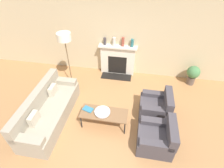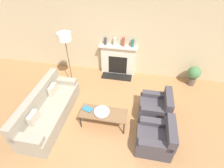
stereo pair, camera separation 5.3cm
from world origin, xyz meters
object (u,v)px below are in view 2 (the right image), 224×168
at_px(couch, 48,110).
at_px(bowl, 102,112).
at_px(armchair_far, 156,107).
at_px(mantel_vase_center_right, 123,42).
at_px(mantel_vase_left, 105,41).
at_px(book, 88,109).
at_px(fireplace, 118,60).
at_px(floor_lamp, 65,41).
at_px(potted_plant, 194,74).
at_px(coffee_table, 103,114).
at_px(mantel_vase_center_left, 115,42).
at_px(armchair_near, 156,138).
at_px(mantel_vase_right, 133,43).

xyz_separation_m(couch, bowl, (1.46, 0.06, 0.16)).
distance_m(armchair_far, mantel_vase_center_right, 2.39).
bearing_deg(mantel_vase_left, book, -89.11).
bearing_deg(fireplace, bowl, -90.48).
relative_size(fireplace, mantel_vase_left, 5.25).
height_order(floor_lamp, potted_plant, floor_lamp).
height_order(coffee_table, mantel_vase_center_right, mantel_vase_center_right).
xyz_separation_m(coffee_table, floor_lamp, (-1.42, 1.45, 1.18)).
relative_size(bowl, book, 1.32).
bearing_deg(armchair_far, potted_plant, 143.16).
bearing_deg(book, bowl, 10.81).
xyz_separation_m(armchair_far, mantel_vase_center_left, (-1.49, 1.83, 0.95)).
relative_size(coffee_table, potted_plant, 1.76).
distance_m(armchair_near, book, 1.83).
relative_size(armchair_near, mantel_vase_right, 3.05).
relative_size(fireplace, couch, 0.57).
distance_m(book, floor_lamp, 2.06).
distance_m(fireplace, bowl, 2.44).
bearing_deg(armchair_far, couch, -76.53).
xyz_separation_m(couch, book, (1.06, 0.11, 0.13)).
relative_size(book, mantel_vase_center_right, 0.99).
xyz_separation_m(armchair_near, floor_lamp, (-2.76, 1.83, 1.31)).
distance_m(book, mantel_vase_center_left, 2.54).
bearing_deg(couch, fireplace, -30.61).
height_order(mantel_vase_center_left, mantel_vase_right, mantel_vase_center_left).
distance_m(couch, mantel_vase_center_left, 2.99).
distance_m(couch, mantel_vase_center_right, 3.14).
bearing_deg(armchair_near, fireplace, -154.30).
relative_size(armchair_far, floor_lamp, 0.44).
xyz_separation_m(mantel_vase_center_right, mantel_vase_right, (0.31, 0.00, -0.02)).
bearing_deg(couch, bowl, -87.55).
relative_size(armchair_far, mantel_vase_center_right, 2.67).
distance_m(armchair_far, mantel_vase_right, 2.25).
distance_m(armchair_near, floor_lamp, 3.56).
bearing_deg(fireplace, coffee_table, -89.59).
bearing_deg(potted_plant, mantel_vase_left, 175.88).
bearing_deg(couch, mantel_vase_center_right, -33.04).
xyz_separation_m(couch, potted_plant, (4.04, 2.30, 0.08)).
distance_m(floor_lamp, potted_plant, 4.21).
bearing_deg(armchair_near, couch, -96.39).
bearing_deg(armchair_near, floor_lamp, -123.59).
height_order(floor_lamp, mantel_vase_right, floor_lamp).
bearing_deg(mantel_vase_center_right, coffee_table, -93.25).
xyz_separation_m(coffee_table, bowl, (-0.04, -0.01, 0.07)).
relative_size(floor_lamp, mantel_vase_right, 6.96).
height_order(fireplace, mantel_vase_right, mantel_vase_right).
bearing_deg(mantel_vase_center_left, coffee_table, -86.40).
distance_m(bowl, mantel_vase_right, 2.61).
xyz_separation_m(fireplace, mantel_vase_left, (-0.45, 0.01, 0.69)).
bearing_deg(floor_lamp, armchair_far, -16.86).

